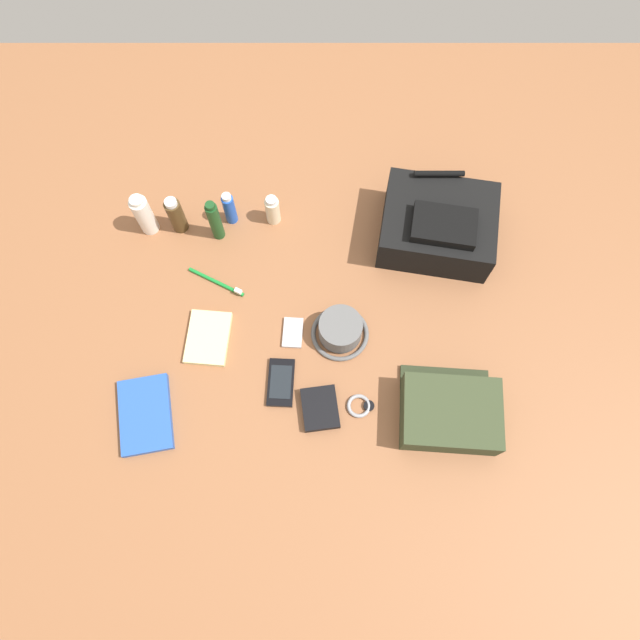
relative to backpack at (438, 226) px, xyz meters
The scene contains 16 objects.
ground_plane 0.43m from the backpack, 140.34° to the right, with size 2.64×2.02×0.02m, color #935C39.
backpack is the anchor object (origin of this frame).
toiletry_pouch 0.52m from the backpack, 90.31° to the right, with size 0.25×0.23×0.09m.
bucket_hat 0.41m from the backpack, 132.63° to the right, with size 0.16×0.16×0.07m.
toothpaste_tube 0.82m from the backpack, behind, with size 0.05×0.05×0.15m.
cologne_bottle 0.73m from the backpack, behind, with size 0.04×0.04×0.13m.
shampoo_bottle 0.62m from the backpack, behind, with size 0.03×0.03×0.16m.
deodorant_spray 0.59m from the backpack, behind, with size 0.03×0.03×0.12m.
lotion_bottle 0.47m from the backpack, behind, with size 0.04×0.04×0.11m.
paperback_novel 0.93m from the backpack, 146.12° to the right, with size 0.16×0.21×0.02m.
cell_phone 0.61m from the backpack, 134.76° to the right, with size 0.07×0.13×0.01m.
media_player 0.50m from the backpack, 143.64° to the right, with size 0.06×0.09×0.01m.
wristwatch 0.55m from the backpack, 114.35° to the right, with size 0.07×0.06×0.01m.
toothbrush 0.63m from the backpack, 166.27° to the right, with size 0.16×0.09×0.02m.
wallet 0.60m from the backpack, 123.19° to the right, with size 0.09×0.11×0.02m, color black.
notepad 0.70m from the backpack, 153.69° to the right, with size 0.11×0.15×0.02m, color beige.
Camera 1 is at (0.00, -0.54, 1.46)m, focal length 32.31 mm.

